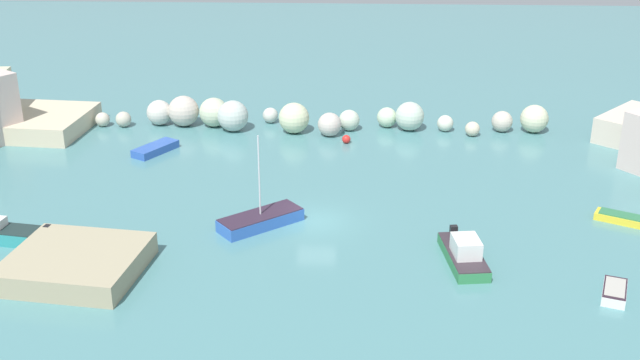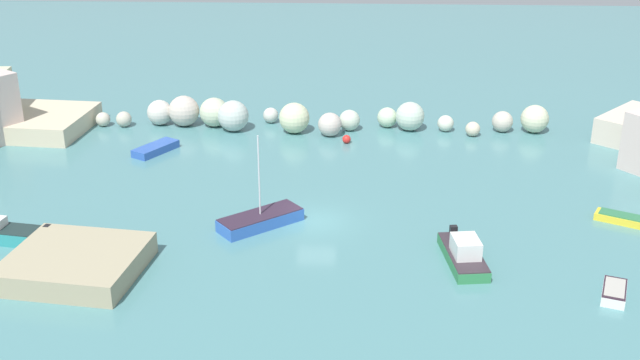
{
  "view_description": "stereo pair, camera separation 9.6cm",
  "coord_description": "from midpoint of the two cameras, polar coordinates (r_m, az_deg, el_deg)",
  "views": [
    {
      "loc": [
        2.44,
        -45.64,
        21.83
      ],
      "look_at": [
        0.0,
        4.53,
        1.0
      ],
      "focal_mm": 44.2,
      "sensor_mm": 36.0,
      "label": 1
    },
    {
      "loc": [
        2.54,
        -45.64,
        21.83
      ],
      "look_at": [
        0.0,
        4.53,
        1.0
      ],
      "focal_mm": 44.2,
      "sensor_mm": 36.0,
      "label": 2
    }
  ],
  "objects": [
    {
      "name": "moored_boat_1",
      "position": [
        63.56,
        -11.77,
        2.24
      ],
      "size": [
        3.27,
        4.11,
        0.61
      ],
      "rotation": [
        0.0,
        0.0,
        4.18
      ],
      "color": "#2D56B3",
      "rests_on": "cove_water"
    },
    {
      "name": "moored_boat_4",
      "position": [
        50.02,
        -4.28,
        -2.87
      ],
      "size": [
        5.43,
        4.95,
        6.06
      ],
      "rotation": [
        0.0,
        0.0,
        3.83
      ],
      "color": "blue",
      "rests_on": "cove_water"
    },
    {
      "name": "stone_dock",
      "position": [
        46.37,
        -17.2,
        -5.77
      ],
      "size": [
        7.86,
        7.38,
        1.29
      ],
      "primitive_type": "cube",
      "rotation": [
        0.0,
        0.0,
        -0.12
      ],
      "color": "tan",
      "rests_on": "ground"
    },
    {
      "name": "moored_boat_0",
      "position": [
        46.21,
        10.42,
        -5.25
      ],
      "size": [
        2.54,
        5.39,
        1.69
      ],
      "rotation": [
        0.0,
        0.0,
        4.84
      ],
      "color": "#2F7E49",
      "rests_on": "cove_water"
    },
    {
      "name": "moored_boat_2",
      "position": [
        51.68,
        -21.82,
        -3.55
      ],
      "size": [
        6.05,
        2.5,
        1.4
      ],
      "rotation": [
        0.0,
        0.0,
        2.99
      ],
      "color": "teal",
      "rests_on": "cove_water"
    },
    {
      "name": "channel_buoy",
      "position": [
        64.25,
        1.98,
        2.98
      ],
      "size": [
        0.7,
        0.7,
        0.7
      ],
      "primitive_type": "sphere",
      "color": "red",
      "rests_on": "cove_water"
    },
    {
      "name": "moored_boat_3",
      "position": [
        54.04,
        21.02,
        -2.6
      ],
      "size": [
        3.38,
        2.54,
        0.54
      ],
      "rotation": [
        0.0,
        0.0,
        5.8
      ],
      "color": "yellow",
      "rests_on": "cove_water"
    },
    {
      "name": "moored_boat_5",
      "position": [
        45.03,
        20.58,
        -7.6
      ],
      "size": [
        1.95,
        2.75,
        0.62
      ],
      "rotation": [
        0.0,
        0.0,
        1.23
      ],
      "color": "white",
      "rests_on": "cove_water"
    },
    {
      "name": "cove_water",
      "position": [
        50.65,
        -0.21,
        -3.01
      ],
      "size": [
        160.0,
        160.0,
        0.0
      ],
      "primitive_type": "plane",
      "color": "teal",
      "rests_on": "ground"
    },
    {
      "name": "rock_breakwater",
      "position": [
        67.34,
        -1.68,
        4.62
      ],
      "size": [
        41.16,
        4.9,
        2.64
      ],
      "color": "#B8BFAB",
      "rests_on": "ground"
    }
  ]
}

